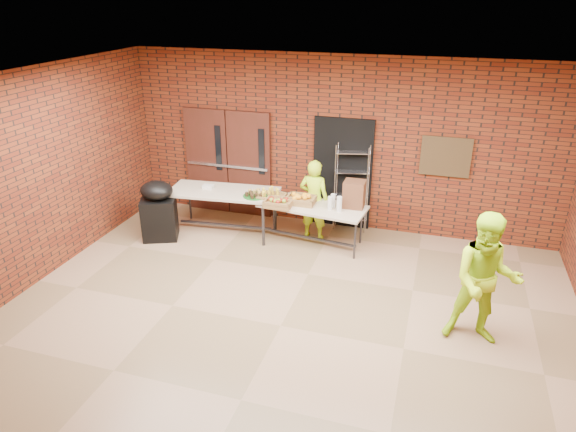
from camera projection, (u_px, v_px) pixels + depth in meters
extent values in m
cube|color=brown|center=(281.00, 327.00, 7.01)|extent=(8.00, 7.00, 0.04)
cube|color=silver|center=(279.00, 87.00, 5.69)|extent=(8.00, 7.00, 0.04)
cube|color=maroon|center=(339.00, 144.00, 9.42)|extent=(8.00, 0.04, 3.20)
cube|color=maroon|center=(16.00, 186.00, 7.43)|extent=(0.04, 7.00, 3.20)
cube|color=#401912|center=(207.00, 161.00, 10.29)|extent=(0.88, 0.08, 2.10)
cube|color=#401912|center=(249.00, 165.00, 10.05)|extent=(0.88, 0.08, 2.10)
cube|color=black|center=(218.00, 148.00, 10.05)|extent=(0.12, 0.02, 0.90)
cube|color=black|center=(262.00, 152.00, 9.81)|extent=(0.12, 0.02, 0.90)
cube|color=#ABAAB1|center=(227.00, 166.00, 10.14)|extent=(1.70, 0.04, 0.05)
cube|color=black|center=(342.00, 174.00, 9.57)|extent=(1.10, 0.06, 2.10)
cube|color=#46341C|center=(446.00, 157.00, 8.87)|extent=(0.85, 0.04, 0.70)
cube|color=tan|center=(224.00, 192.00, 9.40)|extent=(2.07, 1.02, 0.04)
cube|color=#323136|center=(225.00, 225.00, 9.67)|extent=(1.78, 0.21, 0.03)
cylinder|color=#323136|center=(190.00, 201.00, 10.10)|extent=(0.04, 0.04, 0.78)
cylinder|color=#323136|center=(276.00, 211.00, 9.62)|extent=(0.04, 0.04, 0.78)
cylinder|color=#323136|center=(173.00, 214.00, 9.51)|extent=(0.04, 0.04, 0.78)
cylinder|color=#323136|center=(264.00, 226.00, 9.04)|extent=(0.04, 0.04, 0.78)
cube|color=tan|center=(313.00, 206.00, 8.94)|extent=(1.92, 0.98, 0.04)
cube|color=#323136|center=(312.00, 238.00, 9.19)|extent=(1.63, 0.24, 0.03)
cylinder|color=#323136|center=(274.00, 214.00, 9.58)|extent=(0.04, 0.04, 0.72)
cylinder|color=#323136|center=(361.00, 225.00, 9.14)|extent=(0.04, 0.04, 0.72)
cylinder|color=#323136|center=(263.00, 227.00, 9.04)|extent=(0.04, 0.04, 0.72)
cylinder|color=#323136|center=(355.00, 240.00, 8.60)|extent=(0.04, 0.04, 0.72)
cube|color=olive|center=(272.00, 199.00, 9.11)|extent=(0.47, 0.37, 0.07)
cube|color=olive|center=(301.00, 201.00, 9.01)|extent=(0.50, 0.39, 0.08)
cube|color=olive|center=(279.00, 204.00, 8.89)|extent=(0.47, 0.37, 0.07)
cylinder|color=#165419|center=(255.00, 196.00, 9.13)|extent=(0.43, 0.43, 0.02)
cube|color=silver|center=(208.00, 187.00, 9.48)|extent=(0.20, 0.13, 0.07)
cube|color=brown|center=(354.00, 194.00, 8.78)|extent=(0.36, 0.32, 0.47)
cylinder|color=silver|center=(330.00, 203.00, 8.71)|extent=(0.08, 0.08, 0.24)
cylinder|color=silver|center=(339.00, 204.00, 8.63)|extent=(0.09, 0.09, 0.26)
cylinder|color=silver|center=(333.00, 201.00, 8.80)|extent=(0.08, 0.08, 0.24)
cube|color=black|center=(160.00, 219.00, 9.32)|extent=(0.75, 0.69, 0.77)
ellipsoid|color=black|center=(157.00, 190.00, 9.10)|extent=(0.74, 0.70, 0.33)
imported|color=#BCF21A|center=(314.00, 200.00, 9.20)|extent=(0.57, 0.40, 1.49)
imported|color=#BCF21A|center=(485.00, 280.00, 6.38)|extent=(0.90, 0.72, 1.78)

